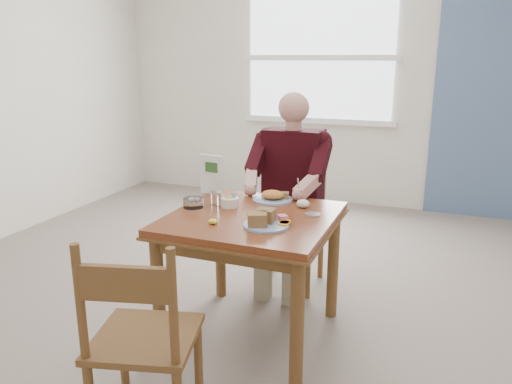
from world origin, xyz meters
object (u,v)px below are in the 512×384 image
at_px(chair_near, 142,341).
at_px(diner, 290,177).
at_px(table, 252,234).
at_px(far_plate, 273,197).
at_px(chair_far, 293,219).
at_px(near_plate, 265,221).

xyz_separation_m(chair_near, diner, (0.11, 1.67, 0.33)).
xyz_separation_m(table, far_plate, (0.02, 0.31, 0.14)).
distance_m(table, chair_near, 0.98).
relative_size(table, diner, 0.66).
bearing_deg(chair_far, far_plate, -88.02).
height_order(table, far_plate, far_plate).
xyz_separation_m(chair_far, chair_near, (-0.11, -1.76, 0.00)).
relative_size(chair_far, far_plate, 3.11).
height_order(table, chair_near, chair_near).
height_order(chair_far, far_plate, chair_far).
xyz_separation_m(table, diner, (0.00, 0.71, 0.17)).
bearing_deg(near_plate, diner, 98.71).
distance_m(chair_far, near_plate, 1.00).
bearing_deg(table, diner, 90.00).
xyz_separation_m(chair_far, diner, (0.00, -0.09, 0.33)).
bearing_deg(chair_far, chair_near, -93.51).
bearing_deg(near_plate, table, 130.96).
distance_m(diner, far_plate, 0.39).
bearing_deg(chair_near, table, 83.59).
bearing_deg(far_plate, chair_near, -95.58).
height_order(chair_far, diner, diner).
height_order(chair_far, near_plate, chair_far).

